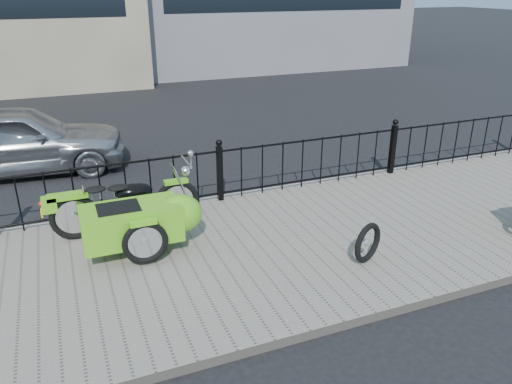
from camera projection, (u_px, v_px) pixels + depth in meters
name	position (u px, v px, depth m)	size (l,w,h in m)	color
ground	(248.00, 239.00, 7.52)	(120.00, 120.00, 0.00)	black
sidewalk	(261.00, 251.00, 7.07)	(30.00, 3.80, 0.12)	gray
curb	(218.00, 200.00, 8.72)	(30.00, 0.10, 0.12)	gray
iron_fence	(220.00, 174.00, 8.40)	(14.11, 0.11, 1.08)	black
motorcycle_sidecar	(143.00, 216.00, 6.87)	(2.28, 1.48, 0.98)	black
spare_tire	(368.00, 243.00, 6.58)	(0.56, 0.56, 0.08)	black
sedan_car	(18.00, 140.00, 9.87)	(1.63, 4.05, 1.38)	#A6A8AD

